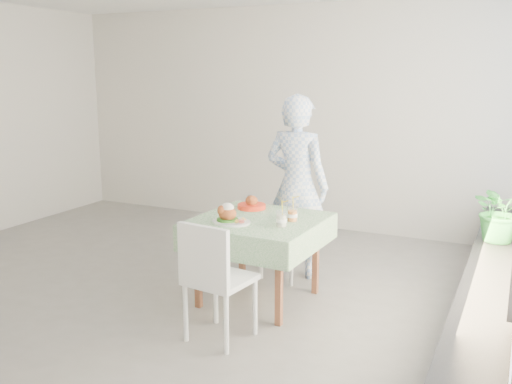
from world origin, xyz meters
The scene contains 12 objects.
floor centered at (0.00, 0.00, 0.00)m, with size 6.00×6.00×0.00m, color #64625F.
wall_back centered at (0.00, 2.50, 1.40)m, with size 6.00×0.02×2.80m, color beige.
window_ledge centered at (2.80, 0.00, 0.25)m, with size 0.40×4.80×0.50m, color black.
cafe_table centered at (0.92, -0.04, 0.46)m, with size 1.08×1.08×0.74m.
chair_far centered at (0.92, 0.61, 0.27)m, with size 0.47×0.47×0.86m.
chair_near centered at (0.98, -0.84, 0.28)m, with size 0.49×0.49×0.92m.
diner centered at (0.97, 0.73, 0.89)m, with size 0.65×0.43×1.78m, color #85A4D5.
main_dish centered at (0.77, -0.28, 0.80)m, with size 0.33×0.33×0.17m.
juice_cup_orange centered at (1.22, 0.00, 0.80)m, with size 0.09×0.09×0.26m.
juice_cup_lemonade centered at (1.20, -0.20, 0.80)m, with size 0.09×0.09×0.26m.
second_dish centered at (0.71, 0.26, 0.78)m, with size 0.26×0.26×0.12m.
potted_plant centered at (2.79, 1.00, 0.78)m, with size 0.51×0.44×0.57m, color #287A36.
Camera 1 is at (2.95, -4.32, 1.98)m, focal length 40.00 mm.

